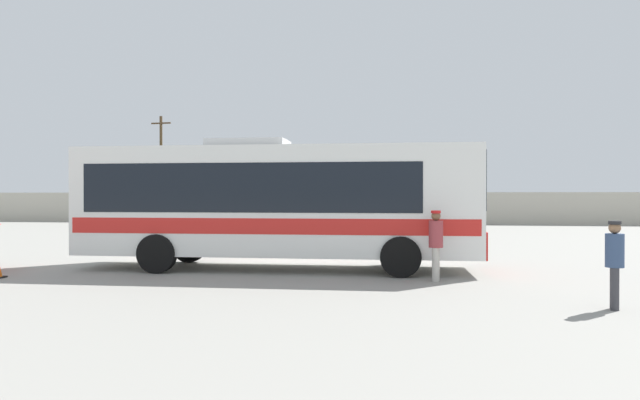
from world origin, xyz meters
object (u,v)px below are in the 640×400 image
passenger_waiting_on_apron (615,259)px  parked_car_rightmost_silver (429,216)px  roadside_tree_midleft (240,171)px  roadside_tree_midright (409,166)px  parked_car_leftmost_black (142,214)px  roadside_tree_left (148,171)px  parked_car_third_white (331,215)px  utility_pole_near (161,166)px  attendant_by_bus_door (436,241)px  parked_car_second_red (239,214)px  coach_bus_white_red (273,200)px

passenger_waiting_on_apron → parked_car_rightmost_silver: 26.72m
roadside_tree_midleft → roadside_tree_midright: 14.58m
roadside_tree_midleft → parked_car_leftmost_black: bearing=-111.5°
parked_car_leftmost_black → roadside_tree_left: (-3.56, 8.57, 3.43)m
parked_car_third_white → utility_pole_near: size_ratio=0.47×
attendant_by_bus_door → utility_pole_near: (-21.04, 31.98, 3.65)m
roadside_tree_left → roadside_tree_midleft: roadside_tree_midleft is taller
attendant_by_bus_door → passenger_waiting_on_apron: size_ratio=1.06×
parked_car_leftmost_black → utility_pole_near: size_ratio=0.48×
roadside_tree_left → roadside_tree_midright: roadside_tree_midright is taller
parked_car_second_red → roadside_tree_left: 13.82m
parked_car_leftmost_black → parked_car_third_white: 13.28m
coach_bus_white_red → passenger_waiting_on_apron: (7.38, -4.70, -1.03)m
coach_bus_white_red → attendant_by_bus_door: 4.82m
passenger_waiting_on_apron → utility_pole_near: bearing=124.5°
parked_car_leftmost_black → attendant_by_bus_door: bearing=-51.4°
passenger_waiting_on_apron → parked_car_second_red: 30.33m
roadside_tree_midright → coach_bus_white_red: bearing=-98.0°
parked_car_rightmost_silver → roadside_tree_left: bearing=160.6°
parked_car_third_white → parked_car_leftmost_black: bearing=-177.9°
passenger_waiting_on_apron → parked_car_leftmost_black: bearing=129.4°
utility_pole_near → roadside_tree_midright: 21.12m
parked_car_rightmost_silver → utility_pole_near: (-22.17, 8.30, 3.86)m
parked_car_third_white → roadside_tree_left: roadside_tree_left is taller
roadside_tree_left → roadside_tree_midleft: 7.86m
parked_car_rightmost_silver → roadside_tree_left: roadside_tree_left is taller
attendant_by_bus_door → roadside_tree_midright: roadside_tree_midright is taller
roadside_tree_midright → attendant_by_bus_door: bearing=-90.1°
passenger_waiting_on_apron → roadside_tree_midleft: (-17.52, 36.69, 3.33)m
attendant_by_bus_door → parked_car_rightmost_silver: (1.13, 23.68, -0.21)m
parked_car_second_red → roadside_tree_left: size_ratio=0.72×
coach_bus_white_red → roadside_tree_midleft: bearing=107.6°
parked_car_second_red → parked_car_third_white: (6.34, 0.22, -0.04)m
parked_car_second_red → roadside_tree_midright: (11.73, 9.81, 3.72)m
roadside_tree_midright → roadside_tree_midleft: bearing=178.7°
coach_bus_white_red → utility_pole_near: 34.64m
coach_bus_white_red → parked_car_leftmost_black: 25.88m
coach_bus_white_red → utility_pole_near: (-16.65, 30.26, 2.69)m
parked_car_second_red → parked_car_third_white: 6.34m
attendant_by_bus_door → passenger_waiting_on_apron: 4.21m
parked_car_leftmost_black → parked_car_second_red: bearing=2.1°
roadside_tree_left → roadside_tree_midright: (22.22, 1.50, 0.28)m
parked_car_leftmost_black → parked_car_third_white: size_ratio=1.03×
passenger_waiting_on_apron → utility_pole_near: (-24.02, 34.96, 3.71)m
attendant_by_bus_door → passenger_waiting_on_apron: bearing=-45.0°
parked_car_leftmost_black → parked_car_third_white: parked_car_leftmost_black is taller
coach_bus_white_red → parked_car_rightmost_silver: bearing=75.9°
parked_car_leftmost_black → parked_car_third_white: bearing=2.1°
passenger_waiting_on_apron → roadside_tree_left: roadside_tree_left is taller
utility_pole_near → attendant_by_bus_door: bearing=-56.7°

